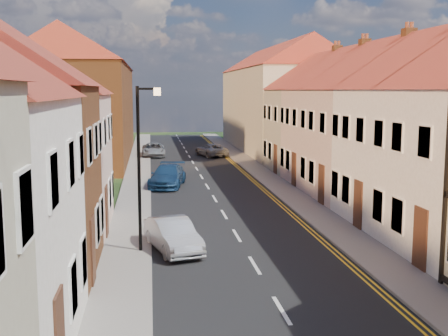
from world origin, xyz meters
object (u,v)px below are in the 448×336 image
car_mid (173,235)px  car_far (168,176)px  car_distant_b (211,150)px  lamppost (141,158)px  car_distant (154,150)px

car_mid → car_far: 14.21m
car_far → car_distant_b: 16.26m
lamppost → car_distant: lamppost is taller
car_distant_b → car_far: bearing=58.7°
car_mid → car_distant_b: 30.22m
car_far → car_distant_b: (4.44, 15.64, -0.09)m
car_far → car_distant: (-0.75, 16.15, -0.06)m
car_mid → car_distant: bearing=75.9°
car_mid → car_distant_b: car_mid is taller
car_far → car_distant: 16.17m
lamppost → car_mid: 3.13m
lamppost → car_distant_b: size_ratio=1.43×
car_mid → car_distant_b: size_ratio=0.89×
lamppost → car_far: lamppost is taller
lamppost → car_distant_b: bearing=79.1°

